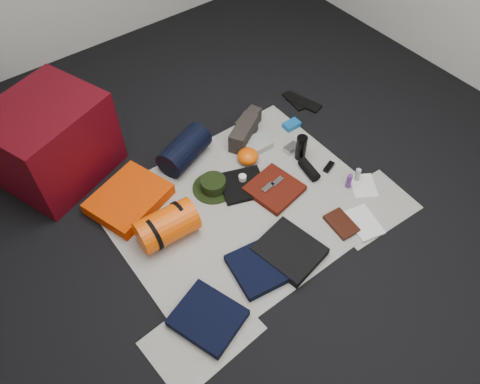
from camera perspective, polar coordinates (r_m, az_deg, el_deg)
floor at (r=3.05m, az=0.39°, el=-2.00°), size 4.50×4.50×0.02m
newspaper_mat at (r=3.04m, az=0.39°, el=-1.85°), size 1.60×1.30×0.01m
newspaper_sheet_front_left at (r=2.62m, az=-4.62°, el=-17.06°), size 0.61×0.44×0.00m
newspaper_sheet_front_right at (r=3.15m, az=15.47°, el=-1.84°), size 0.60×0.43×0.00m
red_cabinet at (r=3.28m, az=-22.00°, el=5.75°), size 0.84×0.77×0.57m
sleeping_pad at (r=3.11m, az=-13.37°, el=-0.81°), size 0.57×0.51×0.09m
stuff_sack at (r=2.85m, az=-8.90°, el=-4.07°), size 0.38×0.24×0.21m
sack_strap_left at (r=2.83m, az=-10.62°, el=-5.04°), size 0.02×0.22×0.22m
sack_strap_right at (r=2.88m, az=-7.22°, el=-3.08°), size 0.03×0.22×0.22m
navy_duffel at (r=3.26m, az=-6.78°, el=5.11°), size 0.43×0.32×0.20m
boonie_brim at (r=3.14m, az=-3.25°, el=0.52°), size 0.32×0.32×0.01m
boonie_crown at (r=3.10m, az=-3.29°, el=1.01°), size 0.17×0.17×0.08m
hiking_boot_left at (r=3.39m, az=0.44°, el=7.19°), size 0.32×0.25×0.15m
hiking_boot_right at (r=3.50m, az=1.03°, el=8.57°), size 0.26×0.17×0.12m
flip_flop_left at (r=3.79m, az=6.68°, el=10.99°), size 0.11×0.24×0.01m
flip_flop_right at (r=3.78m, az=7.82°, el=10.70°), size 0.18×0.29×0.02m
trousers_navy_a at (r=2.62m, az=-3.95°, el=-15.04°), size 0.40×0.43×0.05m
trousers_navy_b at (r=2.76m, az=2.08°, el=-9.30°), size 0.32×0.35×0.05m
trousers_charcoal at (r=2.83m, az=6.04°, el=-7.15°), size 0.38×0.41×0.06m
black_tshirt at (r=3.13m, az=0.34°, el=0.87°), size 0.37×0.35×0.03m
red_shirt at (r=3.11m, az=4.21°, el=0.39°), size 0.36×0.36×0.04m
orange_stuff_sack at (r=3.26m, az=0.97°, el=4.38°), size 0.16×0.16×0.10m
first_aid_pouch at (r=3.38m, az=1.93°, el=5.79°), size 0.21×0.17×0.05m
water_bottle at (r=3.28m, az=7.46°, el=5.38°), size 0.09×0.09×0.19m
speaker at (r=3.23m, az=8.42°, el=2.74°), size 0.10×0.19×0.07m
compact_camera at (r=3.37m, az=6.27°, el=5.33°), size 0.11×0.07×0.04m
cyan_case at (r=3.55m, az=6.30°, el=8.15°), size 0.13×0.08×0.04m
toiletry_purple at (r=3.19m, az=13.14°, el=1.31°), size 0.04×0.04×0.11m
toiletry_clear at (r=3.24m, az=14.12°, el=2.02°), size 0.04×0.04×0.10m
paperback_book at (r=3.01m, az=12.25°, el=-3.81°), size 0.15×0.22×0.03m
map_booklet at (r=3.06m, az=14.83°, el=-3.62°), size 0.22×0.28×0.01m
map_printout at (r=3.25m, az=14.80°, el=0.74°), size 0.24×0.26×0.01m
sunglasses at (r=3.30m, az=10.79°, el=3.02°), size 0.11×0.07×0.03m
key_cluster at (r=2.61m, az=-2.69°, el=-16.62°), size 0.07×0.07×0.01m
tape_roll at (r=3.13m, az=0.30°, el=1.75°), size 0.05×0.05×0.03m
energy_bar_a at (r=3.08m, az=3.43°, el=0.59°), size 0.10×0.05×0.01m
energy_bar_b at (r=3.12m, az=4.56°, el=1.28°), size 0.10×0.05×0.01m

